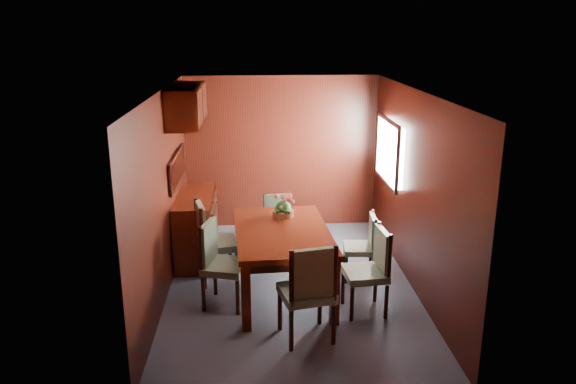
{
  "coord_description": "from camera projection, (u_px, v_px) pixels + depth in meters",
  "views": [
    {
      "loc": [
        -0.42,
        -6.4,
        3.11
      ],
      "look_at": [
        0.0,
        0.56,
        1.05
      ],
      "focal_mm": 35.0,
      "sensor_mm": 36.0,
      "label": 1
    }
  ],
  "objects": [
    {
      "name": "ground",
      "position": [
        291.0,
        285.0,
        7.03
      ],
      "size": [
        4.5,
        4.5,
        0.0
      ],
      "primitive_type": "plane",
      "color": "#3F4556",
      "rests_on": "ground"
    },
    {
      "name": "chair_right_far",
      "position": [
        365.0,
        243.0,
        7.11
      ],
      "size": [
        0.43,
        0.44,
        0.86
      ],
      "rotation": [
        0.0,
        0.0,
        1.48
      ],
      "color": "black",
      "rests_on": "ground"
    },
    {
      "name": "chair_left_near",
      "position": [
        218.0,
        259.0,
        6.4
      ],
      "size": [
        0.57,
        0.58,
        1.02
      ],
      "rotation": [
        0.0,
        0.0,
        -1.83
      ],
      "color": "black",
      "rests_on": "ground"
    },
    {
      "name": "chair_right_near",
      "position": [
        372.0,
        266.0,
        6.24
      ],
      "size": [
        0.49,
        0.51,
        0.99
      ],
      "rotation": [
        0.0,
        0.0,
        1.66
      ],
      "color": "black",
      "rests_on": "ground"
    },
    {
      "name": "sideboard",
      "position": [
        196.0,
        226.0,
        7.79
      ],
      "size": [
        0.48,
        1.4,
        0.9
      ],
      "primitive_type": "cube",
      "color": "#360F06",
      "rests_on": "ground"
    },
    {
      "name": "chair_foot",
      "position": [
        279.0,
        222.0,
        7.84
      ],
      "size": [
        0.45,
        0.44,
        0.88
      ],
      "rotation": [
        0.0,
        0.0,
        3.24
      ],
      "color": "black",
      "rests_on": "ground"
    },
    {
      "name": "chair_head",
      "position": [
        309.0,
        287.0,
        5.61
      ],
      "size": [
        0.61,
        0.59,
        1.08
      ],
      "rotation": [
        0.0,
        0.0,
        0.22
      ],
      "color": "black",
      "rests_on": "ground"
    },
    {
      "name": "chair_left_far",
      "position": [
        211.0,
        238.0,
        7.0
      ],
      "size": [
        0.58,
        0.59,
        1.04
      ],
      "rotation": [
        0.0,
        0.0,
        -1.33
      ],
      "color": "black",
      "rests_on": "ground"
    },
    {
      "name": "flower_centerpiece",
      "position": [
        283.0,
        206.0,
        7.0
      ],
      "size": [
        0.28,
        0.28,
        0.28
      ],
      "color": "#A85E33",
      "rests_on": "dining_table"
    },
    {
      "name": "dining_table",
      "position": [
        282.0,
        239.0,
        6.61
      ],
      "size": [
        1.2,
        1.81,
        0.82
      ],
      "rotation": [
        0.0,
        0.0,
        0.06
      ],
      "color": "#360F06",
      "rests_on": "ground"
    },
    {
      "name": "room_shell",
      "position": [
        281.0,
        152.0,
        6.88
      ],
      "size": [
        3.06,
        4.52,
        2.41
      ],
      "color": "black",
      "rests_on": "ground"
    }
  ]
}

